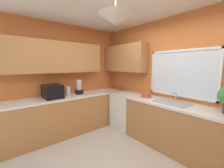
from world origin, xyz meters
The scene contains 9 objects.
room_shell centered at (-0.40, 0.44, 1.76)m, with size 4.24×3.39×2.68m.
counter_run_left centered at (-1.75, 0.00, 0.45)m, with size 0.65×3.00×0.91m.
counter_run_back centered at (0.21, 1.32, 0.45)m, with size 3.33×0.65×0.91m.
dishwasher centered at (-1.09, 1.29, 0.43)m, with size 0.60×0.60×0.86m, color white.
microwave centered at (-1.75, -0.32, 1.05)m, with size 0.48×0.36×0.29m, color black.
kettle centered at (-1.73, 0.02, 1.02)m, with size 0.11×0.11×0.22m, color #B7B7BC.
sink_assembly centered at (0.11, 1.33, 0.92)m, with size 0.61×0.40×0.19m.
bowl centered at (-0.49, 1.32, 0.95)m, with size 0.21×0.21×0.09m, color #B74C42.
blender_appliance centered at (-1.75, 0.31, 1.07)m, with size 0.15×0.15×0.36m.
Camera 1 is at (1.40, -1.20, 1.62)m, focal length 22.36 mm.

